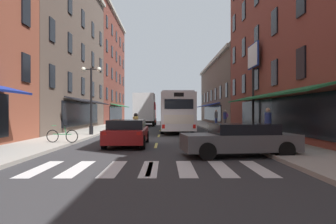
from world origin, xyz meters
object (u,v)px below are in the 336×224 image
sedan_near (128,132)px  pedestrian_near (225,118)px  pedestrian_far (216,118)px  box_truck (145,110)px  street_lamp_twin (91,97)px  pedestrian_mid (268,124)px  billboard_sign (253,66)px  transit_bus (176,112)px  bicycle_near (62,136)px  sedan_mid (240,139)px  motorcycle_rider (136,128)px

sedan_near → pedestrian_near: (8.00, 15.43, 0.42)m
pedestrian_near → pedestrian_far: (-0.26, 4.04, -0.01)m
box_truck → pedestrian_near: bearing=-40.8°
pedestrian_far → street_lamp_twin: street_lamp_twin is taller
pedestrian_mid → pedestrian_far: bearing=127.5°
street_lamp_twin → billboard_sign: bearing=6.1°
transit_bus → bicycle_near: (-6.27, -11.38, -1.24)m
billboard_sign → sedan_mid: size_ratio=1.47×
motorcycle_rider → pedestrian_mid: (7.48, -3.19, 0.37)m
sedan_near → bicycle_near: sedan_near is taller
transit_bus → street_lamp_twin: 8.40m
billboard_sign → bicycle_near: bearing=-149.5°
street_lamp_twin → sedan_near: bearing=-61.1°
billboard_sign → sedan_near: size_ratio=1.43×
transit_bus → pedestrian_far: (4.89, 7.89, -0.64)m
box_truck → sedan_mid: 27.24m
motorcycle_rider → pedestrian_near: bearing=55.0°
street_lamp_twin → pedestrian_near: bearing=40.0°
box_truck → sedan_near: (0.56, -22.82, -1.32)m
pedestrian_mid → sedan_near: bearing=-135.2°
pedestrian_mid → pedestrian_near: bearing=126.3°
sedan_near → pedestrian_mid: bearing=6.5°
transit_bus → sedan_near: (-2.86, -11.58, -1.05)m
pedestrian_near → pedestrian_far: size_ratio=0.98×
box_truck → pedestrian_near: 11.35m
sedan_near → pedestrian_mid: size_ratio=2.59×
box_truck → sedan_mid: size_ratio=1.67×
billboard_sign → pedestrian_far: (-0.76, 12.24, -4.06)m
motorcycle_rider → billboard_sign: bearing=20.5°
billboard_sign → bicycle_near: 14.60m
sedan_near → sedan_mid: sedan_near is taller
street_lamp_twin → pedestrian_mid: bearing=-25.3°
motorcycle_rider → pedestrian_far: pedestrian_far is taller
transit_bus → sedan_near: transit_bus is taller
sedan_near → billboard_sign: bearing=40.3°
box_truck → bicycle_near: bearing=-97.2°
transit_bus → bicycle_near: bearing=-118.9°
billboard_sign → pedestrian_mid: size_ratio=3.70×
box_truck → pedestrian_near: box_truck is taller
billboard_sign → transit_bus: (-5.65, 4.36, -3.42)m
sedan_near → motorcycle_rider: (0.03, 4.05, 0.02)m
transit_bus → sedan_mid: transit_bus is taller
box_truck → sedan_near: size_ratio=1.63×
street_lamp_twin → box_truck: bearing=80.8°
bicycle_near → pedestrian_mid: pedestrian_mid is taller
sedan_near → sedan_mid: (4.84, -3.85, -0.02)m
transit_bus → street_lamp_twin: (-6.15, -5.62, 1.05)m
sedan_mid → pedestrian_mid: bearing=60.4°
transit_bus → sedan_mid: (1.97, -15.43, -1.08)m
motorcycle_rider → bicycle_near: (-3.44, -3.85, -0.21)m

